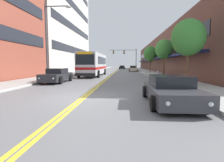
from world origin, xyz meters
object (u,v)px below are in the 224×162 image
object	(u,v)px
car_champagne_parked_right_mid	(133,69)
fire_hydrant	(158,74)
car_slate_blue_parked_left_near	(96,69)
traffic_signal_mast	(126,55)
street_lamp_left_near	(50,36)
street_tree_right_mid	(164,49)
city_bus	(94,64)
street_tree_right_near	(188,38)
car_black_moving_lead	(122,67)
street_tree_right_far	(151,54)
car_charcoal_parked_left_mid	(57,76)
car_dark_grey_parked_right_foreground	(170,90)

from	to	relation	value
car_champagne_parked_right_mid	fire_hydrant	world-z (taller)	car_champagne_parked_right_mid
car_slate_blue_parked_left_near	traffic_signal_mast	distance (m)	11.23
street_lamp_left_near	street_tree_right_mid	bearing A→B (deg)	36.22
city_bus	street_tree_right_near	distance (m)	15.95
car_black_moving_lead	street_tree_right_far	distance (m)	27.68
car_slate_blue_parked_left_near	street_tree_right_mid	xyz separation A→B (m)	(12.11, -13.96, 3.19)
car_black_moving_lead	street_lamp_left_near	bearing A→B (deg)	-97.20
street_lamp_left_near	fire_hydrant	bearing A→B (deg)	19.76
traffic_signal_mast	fire_hydrant	xyz separation A→B (m)	(3.36, -27.43, -3.66)
fire_hydrant	street_tree_right_mid	bearing A→B (deg)	71.23
city_bus	traffic_signal_mast	xyz separation A→B (m)	(5.14, 21.16, 2.40)
car_charcoal_parked_left_mid	traffic_signal_mast	world-z (taller)	traffic_signal_mast
city_bus	street_tree_right_far	world-z (taller)	street_tree_right_far
car_black_moving_lead	street_tree_right_far	xyz separation A→B (m)	(6.42, -26.71, 3.36)
car_charcoal_parked_left_mid	street_tree_right_far	world-z (taller)	street_tree_right_far
traffic_signal_mast	street_lamp_left_near	distance (m)	32.22
car_black_moving_lead	traffic_signal_mast	xyz separation A→B (m)	(1.44, -16.63, 3.67)
car_slate_blue_parked_left_near	traffic_signal_mast	world-z (taller)	traffic_signal_mast
car_charcoal_parked_left_mid	car_black_moving_lead	xyz separation A→B (m)	(5.55, 47.86, -0.06)
car_slate_blue_parked_left_near	car_dark_grey_parked_right_foreground	bearing A→B (deg)	-74.80
city_bus	car_slate_blue_parked_left_near	bearing A→B (deg)	97.77
car_champagne_parked_right_mid	car_slate_blue_parked_left_near	bearing A→B (deg)	-154.31
car_black_moving_lead	fire_hydrant	bearing A→B (deg)	-83.79
car_slate_blue_parked_left_near	street_tree_right_far	bearing A→B (deg)	-9.57
car_black_moving_lead	street_lamp_left_near	distance (m)	48.49
city_bus	car_slate_blue_parked_left_near	distance (m)	13.26
traffic_signal_mast	street_tree_right_far	xyz separation A→B (m)	(4.99, -10.09, -0.31)
street_tree_right_mid	car_dark_grey_parked_right_foreground	bearing A→B (deg)	-101.24
car_dark_grey_parked_right_foreground	street_tree_right_far	size ratio (longest dim) A/B	0.88
car_charcoal_parked_left_mid	street_tree_right_far	size ratio (longest dim) A/B	0.89
city_bus	car_black_moving_lead	xyz separation A→B (m)	(3.70, 37.79, -1.27)
car_black_moving_lead	traffic_signal_mast	world-z (taller)	traffic_signal_mast
city_bus	traffic_signal_mast	distance (m)	21.91
city_bus	car_champagne_parked_right_mid	xyz separation A→B (m)	(6.82, 17.22, -1.22)
car_champagne_parked_right_mid	car_black_moving_lead	size ratio (longest dim) A/B	1.06
street_tree_right_near	street_tree_right_mid	world-z (taller)	street_tree_right_mid
car_champagne_parked_right_mid	car_black_moving_lead	distance (m)	20.80
traffic_signal_mast	street_tree_right_near	xyz separation A→B (m)	(4.41, -33.79, -0.47)
car_slate_blue_parked_left_near	street_tree_right_mid	size ratio (longest dim) A/B	0.83
street_lamp_left_near	street_tree_right_near	world-z (taller)	street_lamp_left_near
street_tree_right_near	street_tree_right_far	xyz separation A→B (m)	(0.58, 23.70, 0.16)
street_tree_right_near	street_tree_right_mid	distance (m)	11.77
city_bus	street_tree_right_near	xyz separation A→B (m)	(9.55, -12.63, 1.93)
car_dark_grey_parked_right_foreground	street_tree_right_far	world-z (taller)	street_tree_right_far
car_charcoal_parked_left_mid	street_tree_right_far	distance (m)	24.52
car_charcoal_parked_left_mid	street_lamp_left_near	xyz separation A→B (m)	(-0.51, -0.10, 3.77)
car_charcoal_parked_left_mid	fire_hydrant	world-z (taller)	car_charcoal_parked_left_mid
street_tree_right_mid	street_tree_right_far	distance (m)	11.96
car_dark_grey_parked_right_foreground	street_tree_right_near	distance (m)	7.27
car_black_moving_lead	street_tree_right_far	size ratio (longest dim) A/B	0.77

